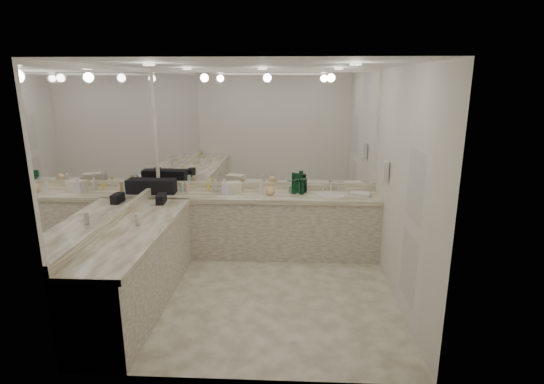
# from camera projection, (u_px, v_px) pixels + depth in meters

# --- Properties ---
(floor) EXTENTS (3.20, 3.20, 0.00)m
(floor) POSITION_uv_depth(u_px,v_px,m) (258.00, 293.00, 5.02)
(floor) COLOR beige
(floor) RESTS_ON ground
(ceiling) EXTENTS (3.20, 3.20, 0.00)m
(ceiling) POSITION_uv_depth(u_px,v_px,m) (256.00, 65.00, 4.36)
(ceiling) COLOR white
(ceiling) RESTS_ON floor
(wall_back) EXTENTS (3.20, 0.02, 2.60)m
(wall_back) POSITION_uv_depth(u_px,v_px,m) (265.00, 162.00, 6.14)
(wall_back) COLOR silver
(wall_back) RESTS_ON floor
(wall_left) EXTENTS (0.02, 3.00, 2.60)m
(wall_left) POSITION_uv_depth(u_px,v_px,m) (115.00, 185.00, 4.76)
(wall_left) COLOR silver
(wall_left) RESTS_ON floor
(wall_right) EXTENTS (0.02, 3.00, 2.60)m
(wall_right) POSITION_uv_depth(u_px,v_px,m) (403.00, 189.00, 4.62)
(wall_right) COLOR silver
(wall_right) RESTS_ON floor
(vanity_back_base) EXTENTS (3.20, 0.60, 0.84)m
(vanity_back_base) POSITION_uv_depth(u_px,v_px,m) (264.00, 226.00, 6.07)
(vanity_back_base) COLOR silver
(vanity_back_base) RESTS_ON floor
(vanity_back_top) EXTENTS (3.20, 0.64, 0.06)m
(vanity_back_top) POSITION_uv_depth(u_px,v_px,m) (264.00, 196.00, 5.95)
(vanity_back_top) COLOR white
(vanity_back_top) RESTS_ON vanity_back_base
(vanity_left_base) EXTENTS (0.60, 2.40, 0.84)m
(vanity_left_base) POSITION_uv_depth(u_px,v_px,m) (138.00, 269.00, 4.68)
(vanity_left_base) COLOR silver
(vanity_left_base) RESTS_ON floor
(vanity_left_top) EXTENTS (0.64, 2.42, 0.06)m
(vanity_left_top) POSITION_uv_depth(u_px,v_px,m) (136.00, 231.00, 4.57)
(vanity_left_top) COLOR white
(vanity_left_top) RESTS_ON vanity_left_base
(backsplash_back) EXTENTS (3.20, 0.04, 0.10)m
(backsplash_back) POSITION_uv_depth(u_px,v_px,m) (265.00, 186.00, 6.21)
(backsplash_back) COLOR white
(backsplash_back) RESTS_ON vanity_back_top
(backsplash_left) EXTENTS (0.04, 3.00, 0.10)m
(backsplash_left) POSITION_uv_depth(u_px,v_px,m) (120.00, 215.00, 4.85)
(backsplash_left) COLOR white
(backsplash_left) RESTS_ON vanity_left_top
(mirror_back) EXTENTS (3.12, 0.01, 1.55)m
(mirror_back) POSITION_uv_depth(u_px,v_px,m) (265.00, 129.00, 6.01)
(mirror_back) COLOR white
(mirror_back) RESTS_ON wall_back
(mirror_left) EXTENTS (0.01, 2.92, 1.55)m
(mirror_left) POSITION_uv_depth(u_px,v_px,m) (112.00, 143.00, 4.64)
(mirror_left) COLOR white
(mirror_left) RESTS_ON wall_left
(sink) EXTENTS (0.44, 0.44, 0.03)m
(sink) POSITION_uv_depth(u_px,v_px,m) (332.00, 195.00, 5.91)
(sink) COLOR white
(sink) RESTS_ON vanity_back_top
(faucet) EXTENTS (0.24, 0.16, 0.14)m
(faucet) POSITION_uv_depth(u_px,v_px,m) (331.00, 186.00, 6.09)
(faucet) COLOR silver
(faucet) RESTS_ON vanity_back_top
(wall_phone) EXTENTS (0.06, 0.10, 0.24)m
(wall_phone) POSITION_uv_depth(u_px,v_px,m) (386.00, 171.00, 5.28)
(wall_phone) COLOR white
(wall_phone) RESTS_ON wall_right
(door) EXTENTS (0.02, 0.82, 2.10)m
(door) POSITION_uv_depth(u_px,v_px,m) (412.00, 225.00, 4.20)
(door) COLOR white
(door) RESTS_ON wall_right
(black_toiletry_bag) EXTENTS (0.36, 0.24, 0.20)m
(black_toiletry_bag) POSITION_uv_depth(u_px,v_px,m) (163.00, 186.00, 5.96)
(black_toiletry_bag) COLOR black
(black_toiletry_bag) RESTS_ON vanity_back_top
(black_bag_spill) EXTENTS (0.12, 0.23, 0.12)m
(black_bag_spill) POSITION_uv_depth(u_px,v_px,m) (161.00, 199.00, 5.48)
(black_bag_spill) COLOR black
(black_bag_spill) RESTS_ON vanity_left_top
(cream_cosmetic_case) EXTENTS (0.31, 0.25, 0.15)m
(cream_cosmetic_case) POSITION_uv_depth(u_px,v_px,m) (231.00, 187.00, 5.99)
(cream_cosmetic_case) COLOR beige
(cream_cosmetic_case) RESTS_ON vanity_back_top
(hand_towel) EXTENTS (0.29, 0.23, 0.04)m
(hand_towel) POSITION_uv_depth(u_px,v_px,m) (360.00, 194.00, 5.85)
(hand_towel) COLOR white
(hand_towel) RESTS_ON vanity_back_top
(lotion_left) EXTENTS (0.06, 0.06, 0.13)m
(lotion_left) POSITION_uv_depth(u_px,v_px,m) (138.00, 219.00, 4.65)
(lotion_left) COLOR white
(lotion_left) RESTS_ON vanity_left_top
(soap_bottle_a) EXTENTS (0.09, 0.09, 0.21)m
(soap_bottle_a) POSITION_uv_depth(u_px,v_px,m) (215.00, 184.00, 6.05)
(soap_bottle_a) COLOR beige
(soap_bottle_a) RESTS_ON vanity_back_top
(soap_bottle_b) EXTENTS (0.11, 0.11, 0.20)m
(soap_bottle_b) POSITION_uv_depth(u_px,v_px,m) (226.00, 188.00, 5.90)
(soap_bottle_b) COLOR white
(soap_bottle_b) RESTS_ON vanity_back_top
(soap_bottle_c) EXTENTS (0.17, 0.17, 0.17)m
(soap_bottle_c) POSITION_uv_depth(u_px,v_px,m) (270.00, 189.00, 5.88)
(soap_bottle_c) COLOR #FFCD90
(soap_bottle_c) RESTS_ON vanity_back_top
(green_bottle_0) EXTENTS (0.06, 0.06, 0.19)m
(green_bottle_0) POSITION_uv_depth(u_px,v_px,m) (304.00, 185.00, 6.04)
(green_bottle_0) COLOR #104F30
(green_bottle_0) RESTS_ON vanity_back_top
(green_bottle_1) EXTENTS (0.07, 0.07, 0.21)m
(green_bottle_1) POSITION_uv_depth(u_px,v_px,m) (302.00, 187.00, 5.91)
(green_bottle_1) COLOR #104F30
(green_bottle_1) RESTS_ON vanity_back_top
(green_bottle_2) EXTENTS (0.06, 0.06, 0.19)m
(green_bottle_2) POSITION_uv_depth(u_px,v_px,m) (294.00, 187.00, 5.94)
(green_bottle_2) COLOR #104F30
(green_bottle_2) RESTS_ON vanity_back_top
(green_bottle_3) EXTENTS (0.07, 0.07, 0.19)m
(green_bottle_3) POSITION_uv_depth(u_px,v_px,m) (297.00, 186.00, 5.99)
(green_bottle_3) COLOR #104F30
(green_bottle_3) RESTS_ON vanity_back_top
(green_bottle_4) EXTENTS (0.07, 0.07, 0.19)m
(green_bottle_4) POSITION_uv_depth(u_px,v_px,m) (305.00, 186.00, 6.01)
(green_bottle_4) COLOR #104F30
(green_bottle_4) RESTS_ON vanity_back_top
(amenity_bottle_0) EXTENTS (0.04, 0.04, 0.11)m
(amenity_bottle_0) POSITION_uv_depth(u_px,v_px,m) (208.00, 187.00, 6.10)
(amenity_bottle_0) COLOR #F2D84C
(amenity_bottle_0) RESTS_ON vanity_back_top
(amenity_bottle_1) EXTENTS (0.05, 0.05, 0.14)m
(amenity_bottle_1) POSITION_uv_depth(u_px,v_px,m) (261.00, 189.00, 5.93)
(amenity_bottle_1) COLOR white
(amenity_bottle_1) RESTS_ON vanity_back_top
(amenity_bottle_2) EXTENTS (0.07, 0.07, 0.10)m
(amenity_bottle_2) POSITION_uv_depth(u_px,v_px,m) (241.00, 188.00, 6.06)
(amenity_bottle_2) COLOR #E0B28C
(amenity_bottle_2) RESTS_ON vanity_back_top
(amenity_bottle_3) EXTENTS (0.06, 0.06, 0.10)m
(amenity_bottle_3) POSITION_uv_depth(u_px,v_px,m) (289.00, 189.00, 6.01)
(amenity_bottle_3) COLOR silver
(amenity_bottle_3) RESTS_ON vanity_back_top
(amenity_bottle_4) EXTENTS (0.06, 0.06, 0.13)m
(amenity_bottle_4) POSITION_uv_depth(u_px,v_px,m) (187.00, 187.00, 6.04)
(amenity_bottle_4) COLOR #E0B28C
(amenity_bottle_4) RESTS_ON vanity_back_top
(amenity_bottle_5) EXTENTS (0.06, 0.06, 0.14)m
(amenity_bottle_5) POSITION_uv_depth(u_px,v_px,m) (182.00, 187.00, 6.06)
(amenity_bottle_5) COLOR silver
(amenity_bottle_5) RESTS_ON vanity_back_top
(amenity_bottle_6) EXTENTS (0.07, 0.07, 0.10)m
(amenity_bottle_6) POSITION_uv_depth(u_px,v_px,m) (223.00, 190.00, 5.97)
(amenity_bottle_6) COLOR white
(amenity_bottle_6) RESTS_ON vanity_back_top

